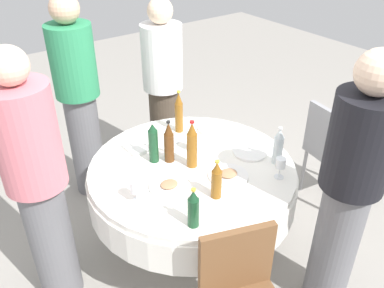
{
  "coord_description": "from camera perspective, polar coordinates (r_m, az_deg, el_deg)",
  "views": [
    {
      "loc": [
        -1.29,
        -1.76,
        2.26
      ],
      "look_at": [
        0.0,
        0.0,
        0.91
      ],
      "focal_mm": 38.07,
      "sensor_mm": 36.0,
      "label": 1
    }
  ],
  "objects": [
    {
      "name": "ground_plane",
      "position": [
        3.14,
        0.0,
        -14.16
      ],
      "size": [
        10.0,
        10.0,
        0.0
      ],
      "primitive_type": "plane",
      "color": "gray"
    },
    {
      "name": "wine_glass_rear",
      "position": [
        2.56,
        12.31,
        -2.76
      ],
      "size": [
        0.06,
        0.06,
        0.14
      ],
      "color": "white",
      "rests_on": "dining_table"
    },
    {
      "name": "plate_outer",
      "position": [
        2.47,
        -3.22,
        -5.9
      ],
      "size": [
        0.24,
        0.24,
        0.04
      ],
      "color": "white",
      "rests_on": "dining_table"
    },
    {
      "name": "chair_rear",
      "position": [
        3.45,
        19.01,
        -0.41
      ],
      "size": [
        0.46,
        0.46,
        0.87
      ],
      "rotation": [
        0.0,
        0.0,
        4.56
      ],
      "color": "#99999E",
      "rests_on": "ground_plane"
    },
    {
      "name": "dining_table",
      "position": [
        2.75,
        0.0,
        -5.57
      ],
      "size": [
        1.38,
        1.38,
        0.74
      ],
      "color": "white",
      "rests_on": "ground_plane"
    },
    {
      "name": "bottle_brown_south",
      "position": [
        2.64,
        -3.25,
        0.18
      ],
      "size": [
        0.07,
        0.07,
        0.3
      ],
      "color": "#593314",
      "rests_on": "dining_table"
    },
    {
      "name": "bottle_clear_west",
      "position": [
        2.68,
        11.98,
        -0.35
      ],
      "size": [
        0.06,
        0.06,
        0.26
      ],
      "color": "silver",
      "rests_on": "dining_table"
    },
    {
      "name": "bottle_amber_east",
      "position": [
        2.34,
        3.46,
        -5.1
      ],
      "size": [
        0.06,
        0.06,
        0.25
      ],
      "color": "#8C5619",
      "rests_on": "dining_table"
    },
    {
      "name": "person_west",
      "position": [
        3.34,
        -15.58,
        6.23
      ],
      "size": [
        0.34,
        0.34,
        1.68
      ],
      "rotation": [
        0.0,
        0.0,
        0.26
      ],
      "color": "slate",
      "rests_on": "ground_plane"
    },
    {
      "name": "wine_glass_south",
      "position": [
        2.76,
        0.26,
        0.78
      ],
      "size": [
        0.07,
        0.07,
        0.14
      ],
      "color": "white",
      "rests_on": "dining_table"
    },
    {
      "name": "fork_mid",
      "position": [
        2.89,
        -2.26,
        0.13
      ],
      "size": [
        0.18,
        0.07,
        0.0
      ],
      "primitive_type": "cube",
      "rotation": [
        0.0,
        0.0,
        3.42
      ],
      "color": "silver",
      "rests_on": "dining_table"
    },
    {
      "name": "bottle_dark_green_front",
      "position": [
        2.15,
        0.19,
        -9.05
      ],
      "size": [
        0.06,
        0.06,
        0.24
      ],
      "color": "#194728",
      "rests_on": "dining_table"
    },
    {
      "name": "person_north",
      "position": [
        2.39,
        21.13,
        -5.95
      ],
      "size": [
        0.34,
        0.34,
        1.67
      ],
      "rotation": [
        0.0,
        0.0,
        3.61
      ],
      "color": "slate",
      "rests_on": "ground_plane"
    },
    {
      "name": "bottle_amber_mid",
      "position": [
        2.97,
        -1.85,
        4.39
      ],
      "size": [
        0.06,
        0.06,
        0.33
      ],
      "color": "#8C5619",
      "rests_on": "dining_table"
    },
    {
      "name": "plate_far",
      "position": [
        3.06,
        3.19,
        2.2
      ],
      "size": [
        0.25,
        0.25,
        0.02
      ],
      "color": "white",
      "rests_on": "dining_table"
    },
    {
      "name": "plate_near",
      "position": [
        2.57,
        5.12,
        -4.36
      ],
      "size": [
        0.25,
        0.25,
        0.04
      ],
      "color": "white",
      "rests_on": "dining_table"
    },
    {
      "name": "person_mid",
      "position": [
        3.53,
        -4.06,
        7.78
      ],
      "size": [
        0.34,
        0.34,
        1.58
      ],
      "rotation": [
        0.0,
        0.0,
        -0.4
      ],
      "color": "#4C3F33",
      "rests_on": "ground_plane"
    },
    {
      "name": "bottle_amber_north",
      "position": [
        2.58,
        0.06,
        -0.18
      ],
      "size": [
        0.07,
        0.07,
        0.33
      ],
      "color": "#8C5619",
      "rests_on": "dining_table"
    },
    {
      "name": "bottle_dark_green_rear",
      "position": [
        2.65,
        -5.44,
        0.12
      ],
      "size": [
        0.06,
        0.06,
        0.29
      ],
      "color": "#194728",
      "rests_on": "dining_table"
    },
    {
      "name": "person_east",
      "position": [
        2.44,
        -20.78,
        -5.27
      ],
      "size": [
        0.34,
        0.34,
        1.67
      ],
      "rotation": [
        0.0,
        0.0,
        1.35
      ],
      "color": "slate",
      "rests_on": "ground_plane"
    },
    {
      "name": "wine_glass_east",
      "position": [
        2.34,
        -7.81,
        -5.96
      ],
      "size": [
        0.07,
        0.07,
        0.14
      ],
      "color": "white",
      "rests_on": "dining_table"
    },
    {
      "name": "folded_napkin",
      "position": [
        2.85,
        -7.49,
        -0.43
      ],
      "size": [
        0.17,
        0.17,
        0.02
      ],
      "primitive_type": "cube",
      "rotation": [
        0.0,
        0.0,
        0.01
      ],
      "color": "white",
      "rests_on": "dining_table"
    },
    {
      "name": "plate_left",
      "position": [
        2.81,
        8.11,
        -1.1
      ],
      "size": [
        0.24,
        0.24,
        0.02
      ],
      "color": "white",
      "rests_on": "dining_table"
    }
  ]
}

